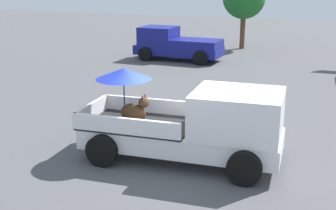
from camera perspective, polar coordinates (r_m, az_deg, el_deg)
The scene contains 3 objects.
ground_plane at distance 11.58m, azimuth 1.68°, elevation -6.90°, with size 80.00×80.00×0.00m, color #4C4C4F.
pickup_truck_main at distance 11.13m, azimuth 3.66°, elevation -2.46°, with size 5.17×2.53×2.30m.
pickup_truck_red at distance 24.99m, azimuth 0.90°, elevation 7.77°, with size 4.84×2.25×1.80m.
Camera 1 is at (3.59, -10.03, 4.55)m, focal length 47.69 mm.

